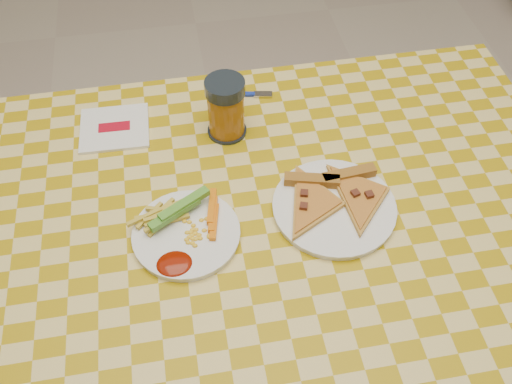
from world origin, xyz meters
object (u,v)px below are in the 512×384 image
at_px(table, 263,241).
at_px(drink_glass, 226,108).
at_px(plate_right, 334,208).
at_px(plate_left, 186,235).

distance_m(table, drink_glass, 0.28).
height_order(table, plate_right, plate_right).
bearing_deg(table, plate_left, -173.60).
distance_m(plate_left, plate_right, 0.28).
distance_m(plate_right, drink_glass, 0.31).
bearing_deg(plate_left, table, 6.40).
xyz_separation_m(plate_right, drink_glass, (-0.17, 0.25, 0.06)).
relative_size(table, plate_left, 6.59).
bearing_deg(plate_right, drink_glass, 124.66).
relative_size(plate_left, plate_right, 0.84).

